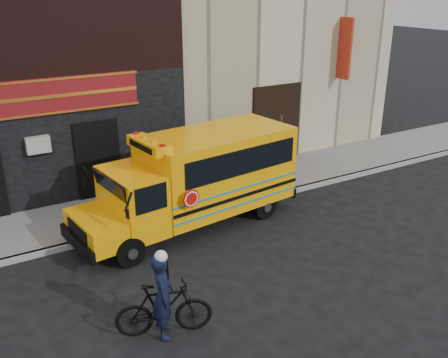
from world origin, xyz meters
name	(u,v)px	position (x,y,z in m)	size (l,w,h in m)	color
ground	(272,243)	(0.00, 0.00, 0.00)	(120.00, 120.00, 0.00)	black
curb	(225,207)	(0.00, 2.60, 0.07)	(40.00, 0.20, 0.15)	gray
sidewalk	(203,191)	(0.00, 4.10, 0.07)	(40.00, 3.00, 0.15)	slate
building	(126,0)	(-0.04, 10.45, 6.13)	(20.00, 10.70, 12.00)	beige
school_bus	(199,176)	(-1.15, 2.20, 1.51)	(7.11, 2.96, 2.92)	black
sign_pole	(281,151)	(2.25, 2.77, 1.54)	(0.10, 0.24, 2.77)	#444C48
bicycle	(164,309)	(-4.17, -2.00, 0.60)	(0.57, 2.01, 1.21)	black
cyclist	(163,298)	(-4.20, -2.07, 0.92)	(0.67, 0.44, 1.85)	black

